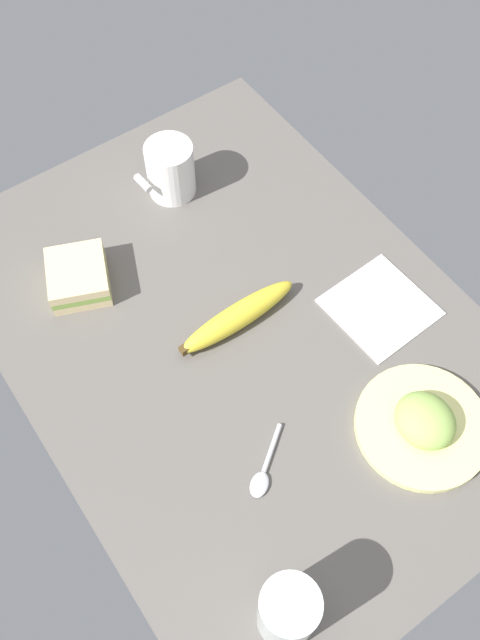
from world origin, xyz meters
TOP-DOWN VIEW (x-y plane):
  - tabletop at (0.00, 0.00)cm, footprint 90.00×64.00cm
  - plate_of_food at (-26.85, -11.37)cm, footprint 18.36×18.36cm
  - coffee_mug_black at (28.85, -6.52)cm, footprint 7.84×9.94cm
  - sandwich_main at (20.74, 15.36)cm, footprint 12.38×11.86cm
  - glass_of_milk at (-35.40, 18.41)cm, footprint 6.90×6.90cm
  - banana at (1.26, -0.48)cm, footprint 4.06×20.12cm
  - spoon at (-19.57, 10.01)cm, footprint 7.44×9.59cm
  - paper_napkin at (-8.94, -19.57)cm, footprint 14.56×14.56cm

SIDE VIEW (x-z plane):
  - tabletop at x=0.00cm, z-range 0.00..2.00cm
  - paper_napkin at x=-8.94cm, z-range 2.00..2.30cm
  - spoon at x=-19.57cm, z-range 1.98..2.78cm
  - plate_of_food at x=-26.85cm, z-range 0.80..6.25cm
  - banana at x=1.26cm, z-range 2.00..5.74cm
  - sandwich_main at x=20.74cm, z-range 2.00..6.40cm
  - coffee_mug_black at x=28.85cm, z-range 2.14..11.78cm
  - glass_of_milk at x=-35.40cm, z-range 1.58..12.57cm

